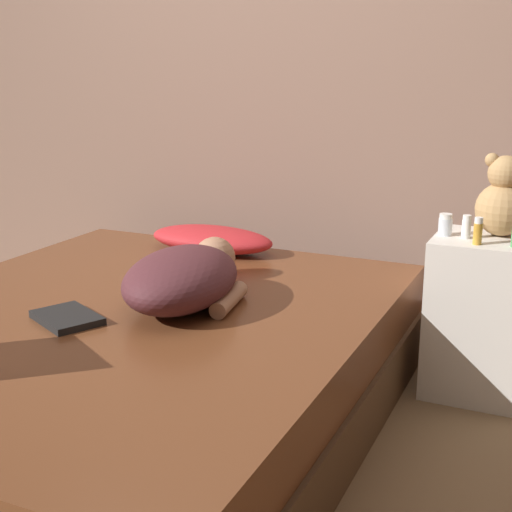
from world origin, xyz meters
The scene contains 11 objects.
ground_plane centered at (0.00, 0.00, 0.00)m, with size 12.00×12.00×0.00m, color brown.
wall_back centered at (0.00, 1.32, 1.30)m, with size 8.00×0.06×2.60m.
bed centered at (0.00, 0.00, 0.21)m, with size 1.72×2.08×0.42m.
nightstand centered at (1.14, 0.78, 0.31)m, with size 0.43×0.37×0.62m.
pillow centered at (-0.10, 0.85, 0.48)m, with size 0.59×0.28×0.11m.
person_lying centered at (0.16, 0.17, 0.52)m, with size 0.45×0.75×0.20m.
teddy_bear centered at (1.15, 0.85, 0.75)m, with size 0.20×0.20×0.31m.
bottle_white centered at (1.04, 0.75, 0.66)m, with size 0.03×0.03×0.09m.
bottle_clear centered at (0.96, 0.76, 0.66)m, with size 0.05×0.05×0.08m.
bottle_amber centered at (1.09, 0.67, 0.67)m, with size 0.03×0.03×0.10m.
book centered at (-0.11, -0.15, 0.43)m, with size 0.29×0.25×0.02m.
Camera 1 is at (1.40, -1.93, 1.25)m, focal length 50.00 mm.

